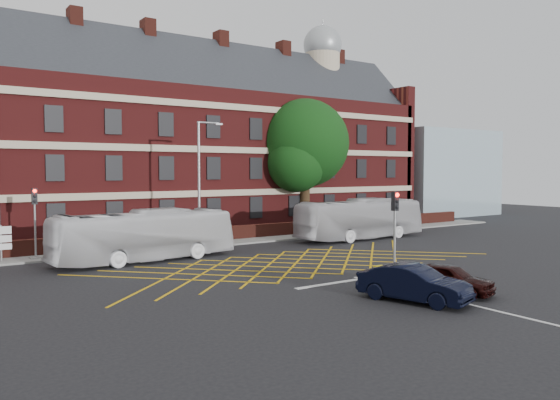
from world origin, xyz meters
TOP-DOWN VIEW (x-y plane):
  - ground at (0.00, 0.00)m, footprint 120.00×120.00m
  - victorian_building at (0.25, 22.00)m, footprint 51.00×12.17m
  - boundary_wall at (0.00, 13.00)m, footprint 56.00×0.50m
  - far_pavement at (0.00, 12.00)m, footprint 60.00×3.00m
  - glass_block at (34.00, 21.00)m, footprint 14.00×10.00m
  - box_junction_hatching at (0.00, 2.00)m, footprint 8.22×8.22m
  - stop_line at (0.00, -3.50)m, footprint 8.00×0.30m
  - centre_line at (0.00, -10.00)m, footprint 0.15×14.00m
  - bus_left at (-6.90, 7.56)m, footprint 11.03×3.43m
  - bus_right at (10.54, 8.01)m, footprint 11.28×2.84m
  - car_navy at (-1.44, -8.11)m, footprint 2.84×4.80m
  - car_maroon at (0.95, -7.94)m, footprint 2.50×4.13m
  - deciduous_tree at (10.94, 15.71)m, footprint 7.97×7.84m
  - traffic_light_near at (1.70, -4.04)m, footprint 0.70×0.70m
  - traffic_light_far at (-12.10, 11.63)m, footprint 0.70×0.70m
  - street_lamp at (-2.13, 9.96)m, footprint 2.25×1.00m
  - direction_signs at (-13.94, 11.56)m, footprint 1.10×0.16m
  - utility_cabinet at (-0.55, -5.31)m, footprint 0.50×0.41m

SIDE VIEW (x-z plane):
  - ground at x=0.00m, z-range 0.00..0.00m
  - box_junction_hatching at x=0.00m, z-range 0.00..0.02m
  - stop_line at x=0.00m, z-range 0.00..0.02m
  - centre_line at x=0.00m, z-range 0.00..0.02m
  - far_pavement at x=0.00m, z-range 0.00..0.12m
  - utility_cabinet at x=-0.55m, z-range 0.00..0.97m
  - boundary_wall at x=0.00m, z-range 0.00..1.10m
  - car_maroon at x=0.95m, z-range 0.00..1.31m
  - car_navy at x=-1.44m, z-range 0.00..1.49m
  - direction_signs at x=-13.94m, z-range 0.28..2.48m
  - bus_left at x=-6.90m, z-range 0.00..3.02m
  - bus_right at x=10.54m, z-range 0.00..3.13m
  - traffic_light_near at x=1.70m, z-range -0.37..3.90m
  - traffic_light_far at x=-12.10m, z-range -0.37..3.90m
  - street_lamp at x=-2.13m, z-range -1.37..7.22m
  - glass_block at x=34.00m, z-range 0.00..10.00m
  - deciduous_tree at x=10.94m, z-range 1.36..13.03m
  - victorian_building at x=0.25m, z-range -2.36..18.04m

